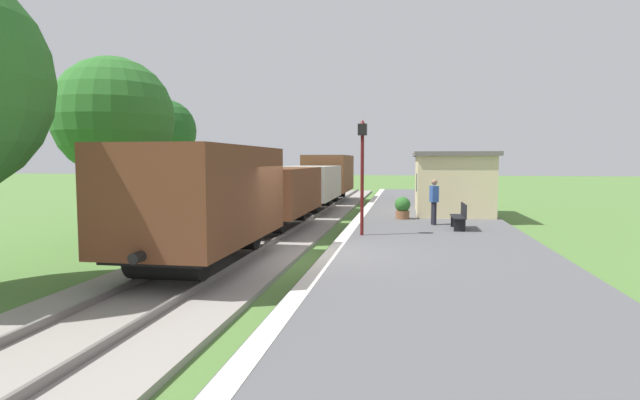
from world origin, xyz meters
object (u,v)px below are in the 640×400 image
Objects in this scene: bench_near_hut at (460,216)px; tree_trackside_far at (165,131)px; potted_planter at (403,207)px; tree_trackside_mid at (114,118)px; person_waiting at (434,200)px; station_hut at (451,182)px; freight_train at (294,186)px; lamp_post_near at (362,156)px.

bench_near_hut is 0.28× the size of tree_trackside_far.
potted_planter is 0.15× the size of tree_trackside_mid.
person_waiting is 0.29× the size of tree_trackside_mid.
bench_near_hut is (-0.21, -5.93, -0.93)m from station_hut.
station_hut is at bearing 9.90° from tree_trackside_far.
person_waiting is (5.75, -1.87, -0.37)m from freight_train.
tree_trackside_far reaches higher than bench_near_hut.
person_waiting is 4.24m from lamp_post_near.
tree_trackside_far is at bearing -27.64° from person_waiting.
lamp_post_near is (-1.27, -4.82, 2.08)m from potted_planter.
freight_train is 4.38× the size of tree_trackside_mid.
tree_trackside_mid is at bearing -76.18° from tree_trackside_far.
tree_trackside_mid is (-10.31, -4.23, 2.84)m from person_waiting.
freight_train is at bearing 155.82° from bench_near_hut.
lamp_post_near is at bearing -30.53° from tree_trackside_far.
freight_train is 7.27m from bench_near_hut.
bench_near_hut is at bearing -92.01° from station_hut.
tree_trackside_mid reaches higher than station_hut.
bench_near_hut is 1.45m from person_waiting.
person_waiting is at bearing -56.38° from potted_planter.
freight_train is 4.66m from potted_planter.
potted_planter is at bearing 33.15° from tree_trackside_mid.
potted_planter is at bearing -1.47° from freight_train.
station_hut is 13.44m from tree_trackside_far.
station_hut is at bearing 38.59° from tree_trackside_mid.
station_hut is 3.91m from potted_planter.
potted_planter is 5.40m from lamp_post_near.
lamp_post_near is 0.68× the size of tree_trackside_far.
tree_trackside_mid is at bearing -146.85° from potted_planter.
freight_train is at bearing -33.54° from person_waiting.
station_hut is 8.72m from lamp_post_near.
bench_near_hut is 12.05m from tree_trackside_mid.
person_waiting is 0.31× the size of tree_trackside_far.
tree_trackside_far is (-6.23, 0.70, 2.45)m from freight_train.
person_waiting reaches higher than bench_near_hut.
potted_planter is at bearing 75.26° from lamp_post_near.
tree_trackside_mid is at bearing 6.73° from person_waiting.
station_hut is 0.98× the size of tree_trackside_mid.
bench_near_hut is at bearing 15.70° from tree_trackside_mid.
freight_train reaches higher than bench_near_hut.
station_hut is (6.80, 2.97, 0.10)m from freight_train.
tree_trackside_far is (-10.82, 0.82, 3.28)m from potted_planter.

